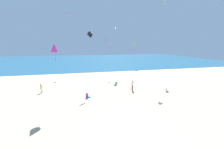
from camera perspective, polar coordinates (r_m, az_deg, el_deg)
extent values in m
plane|color=#C6B58C|center=(19.85, -0.95, -8.68)|extent=(120.00, 120.00, 0.00)
cube|color=#236084|center=(64.86, -8.77, 6.60)|extent=(120.00, 60.00, 0.05)
cube|color=white|center=(18.03, 21.09, -11.31)|extent=(0.60, 0.63, 0.03)
cube|color=white|center=(17.90, 20.37, -10.71)|extent=(0.36, 0.54, 0.42)
cylinder|color=#B7B7BC|center=(18.32, 21.34, -11.26)|extent=(0.02, 0.02, 0.19)
cylinder|color=#B7B7BC|center=(17.87, 21.64, -11.92)|extent=(0.02, 0.02, 0.19)
cube|color=#2D9956|center=(23.72, 1.46, -4.51)|extent=(0.73, 0.71, 0.03)
cube|color=#2D9956|center=(23.50, 1.94, -4.09)|extent=(0.57, 0.51, 0.48)
cylinder|color=#B7B7BC|center=(23.61, 0.76, -4.81)|extent=(0.02, 0.02, 0.17)
cylinder|color=#B7B7BC|center=(24.04, 1.62, -4.49)|extent=(0.02, 0.02, 0.17)
cylinder|color=purple|center=(18.66, -11.24, -9.47)|extent=(0.43, 0.43, 0.57)
sphere|color=#A87A5B|center=(18.52, -11.30, -8.36)|extent=(0.23, 0.23, 0.23)
cube|color=#19ADB2|center=(18.78, -10.52, -9.97)|extent=(0.46, 0.36, 0.17)
cylinder|color=red|center=(21.48, 9.06, -5.88)|extent=(0.15, 0.15, 0.86)
cylinder|color=red|center=(21.32, 9.31, -6.04)|extent=(0.15, 0.15, 0.86)
cylinder|color=white|center=(21.17, 9.26, -4.03)|extent=(0.39, 0.39, 0.65)
sphere|color=tan|center=(21.05, 9.31, -2.91)|extent=(0.24, 0.24, 0.24)
cylinder|color=white|center=(23.08, -29.49, -6.35)|extent=(0.12, 0.12, 0.70)
cylinder|color=white|center=(23.12, -29.12, -6.27)|extent=(0.12, 0.12, 0.70)
cylinder|color=yellow|center=(22.92, -29.48, -4.86)|extent=(0.39, 0.39, 0.53)
sphere|color=#A87A5B|center=(22.82, -29.58, -4.02)|extent=(0.19, 0.19, 0.19)
cylinder|color=white|center=(22.35, 23.41, -6.61)|extent=(0.42, 0.42, 0.48)
sphere|color=beige|center=(22.25, 23.49, -5.83)|extent=(0.19, 0.19, 0.19)
cube|color=green|center=(22.44, 23.85, -7.03)|extent=(0.42, 0.37, 0.14)
cube|color=purple|center=(32.55, -2.96, 15.45)|extent=(0.32, 0.52, 0.55)
cylinder|color=purple|center=(32.54, -2.95, 14.62)|extent=(0.12, 0.04, 0.53)
pyramid|color=red|center=(30.24, -0.96, 13.70)|extent=(0.46, 0.54, 0.21)
cylinder|color=blue|center=(30.24, -0.97, 11.98)|extent=(0.16, 0.07, 1.18)
cone|color=pink|center=(39.23, -18.59, 24.54)|extent=(0.74, 0.78, 0.71)
cylinder|color=blue|center=(39.12, -18.52, 23.75)|extent=(0.06, 0.08, 0.56)
pyramid|color=white|center=(41.35, 1.70, 20.29)|extent=(0.70, 0.67, 0.33)
cylinder|color=white|center=(41.25, 1.74, 19.37)|extent=(0.06, 0.07, 0.61)
cone|color=#DB3DA8|center=(16.62, -24.66, 11.06)|extent=(1.11, 1.13, 1.05)
cylinder|color=blue|center=(16.67, -24.33, 7.63)|extent=(0.07, 0.13, 1.15)
cone|color=yellow|center=(43.01, 10.18, 13.38)|extent=(1.09, 0.90, 1.12)
cylinder|color=purple|center=(43.02, 10.13, 12.25)|extent=(0.13, 0.04, 0.90)
cube|color=black|center=(22.55, -9.98, 17.44)|extent=(1.00, 0.70, 1.13)
cylinder|color=orange|center=(22.51, -9.89, 15.23)|extent=(0.07, 0.15, 0.90)
cylinder|color=yellow|center=(14.51, 23.01, 28.21)|extent=(0.14, 0.04, 0.70)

